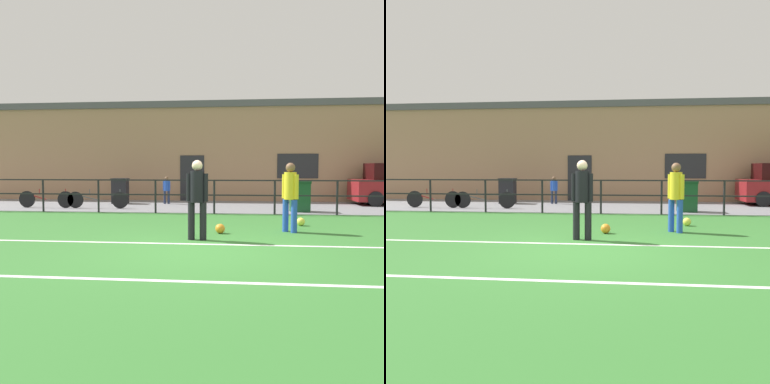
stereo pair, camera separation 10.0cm
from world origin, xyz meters
TOP-DOWN VIEW (x-y plane):
  - ground at (0.00, 0.00)m, footprint 60.00×44.00m
  - field_line_touchline at (0.00, 0.63)m, footprint 36.00×0.11m
  - field_line_hash at (0.00, -2.08)m, footprint 36.00×0.11m
  - pavement_strip at (0.00, 8.50)m, footprint 48.00×5.00m
  - perimeter_fence at (0.00, 6.00)m, footprint 36.07×0.07m
  - clubhouse_facade at (0.00, 12.20)m, footprint 28.00×2.56m
  - player_goalkeeper at (-0.13, 1.11)m, footprint 0.47×0.30m
  - player_striker at (2.00, 2.38)m, footprint 0.36×0.35m
  - soccer_ball_match at (2.45, 3.49)m, footprint 0.22×0.22m
  - soccer_ball_spare at (0.34, 2.01)m, footprint 0.23×0.23m
  - spectator_child at (-2.17, 9.30)m, footprint 0.32×0.20m
  - bicycle_parked_0 at (-4.46, 7.20)m, footprint 2.35×0.04m
  - bicycle_parked_1 at (-6.47, 7.20)m, footprint 2.17×0.04m
  - trash_bin_0 at (-4.17, 9.26)m, footprint 0.68×0.58m
  - trash_bin_1 at (2.94, 6.83)m, footprint 0.69×0.58m

SIDE VIEW (x-z plane):
  - ground at x=0.00m, z-range -0.04..0.00m
  - field_line_touchline at x=0.00m, z-range 0.00..0.00m
  - field_line_hash at x=0.00m, z-range 0.00..0.00m
  - pavement_strip at x=0.00m, z-range 0.00..0.02m
  - soccer_ball_match at x=2.45m, z-range 0.00..0.22m
  - soccer_ball_spare at x=0.34m, z-range 0.00..0.23m
  - bicycle_parked_0 at x=-4.46m, z-range -0.01..0.71m
  - bicycle_parked_1 at x=-6.47m, z-range -0.01..0.72m
  - trash_bin_1 at x=2.94m, z-range 0.02..1.09m
  - trash_bin_0 at x=-4.17m, z-range 0.02..1.09m
  - spectator_child at x=-2.17m, z-range 0.10..1.25m
  - perimeter_fence at x=0.00m, z-range 0.17..1.32m
  - player_striker at x=2.00m, z-range 0.11..1.79m
  - player_goalkeeper at x=-0.13m, z-range 0.12..1.84m
  - clubhouse_facade at x=0.00m, z-range 0.01..4.60m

